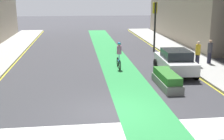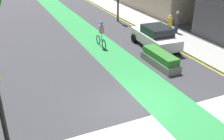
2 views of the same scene
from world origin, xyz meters
TOP-DOWN VIEW (x-y plane):
  - ground_plane at (0.00, 0.00)m, footprint 120.00×120.00m
  - bike_lane_paint at (1.48, 0.00)m, footprint 2.40×60.00m
  - crosswalk_band at (0.00, -2.00)m, footprint 12.00×1.80m
  - traffic_signal_far_right at (5.42, 13.30)m, footprint 0.35×0.52m
  - car_white_right_far at (4.84, 5.84)m, footprint 2.19×4.28m
  - cyclist_in_lane at (1.46, 7.54)m, footprint 0.32×1.73m
  - pedestrian_sidewalk_right_a at (6.85, 7.08)m, footprint 0.34×0.34m
  - pedestrian_sidewalk_right_b at (8.02, 7.74)m, footprint 0.34×0.34m
  - median_planter at (3.48, 3.17)m, footprint 0.91×3.07m

SIDE VIEW (x-z plane):
  - ground_plane at x=0.00m, z-range 0.00..0.00m
  - crosswalk_band at x=0.00m, z-range 0.00..0.01m
  - bike_lane_paint at x=1.48m, z-range 0.00..0.01m
  - median_planter at x=3.48m, z-range -0.02..0.83m
  - car_white_right_far at x=4.84m, z-range 0.02..1.59m
  - cyclist_in_lane at x=1.46m, z-range 0.04..1.90m
  - pedestrian_sidewalk_right_b at x=8.02m, z-range 0.17..1.88m
  - pedestrian_sidewalk_right_a at x=6.85m, z-range 0.17..1.88m
  - traffic_signal_far_right at x=5.42m, z-range 0.86..5.17m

